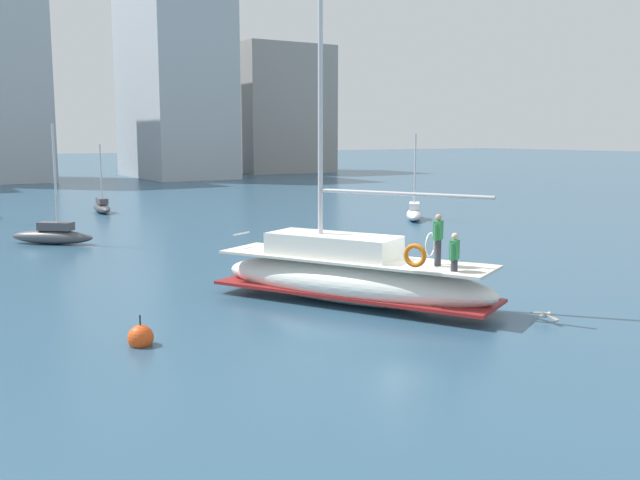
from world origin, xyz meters
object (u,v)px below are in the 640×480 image
main_sailboat (350,275)px  moored_sloop_far (53,234)px  seagull (545,315)px  moored_sloop_near (102,207)px  mooring_buoy (141,338)px  moored_catamaran (414,213)px

main_sailboat → moored_sloop_far: main_sailboat is taller
moored_sloop_far → seagull: bearing=-68.6°
moored_sloop_near → seagull: (3.15, -36.46, -0.22)m
main_sailboat → mooring_buoy: bearing=-171.2°
moored_catamaran → mooring_buoy: (-23.50, -17.91, -0.26)m
seagull → moored_catamaran: bearing=59.6°
seagull → mooring_buoy: bearing=160.2°
moored_sloop_near → moored_sloop_far: bearing=-113.9°
moored_catamaran → moored_sloop_near: bearing=137.3°
seagull → mooring_buoy: mooring_buoy is taller
moored_sloop_far → mooring_buoy: bearing=-94.9°
moored_sloop_far → mooring_buoy: size_ratio=6.34×
main_sailboat → moored_sloop_far: bearing=107.2°
moored_sloop_near → seagull: moored_sloop_near is taller
moored_sloop_near → seagull: size_ratio=4.54×
main_sailboat → moored_sloop_far: 18.99m
main_sailboat → moored_catamaran: main_sailboat is taller
moored_sloop_far → mooring_buoy: moored_sloop_far is taller
moored_sloop_near → seagull: bearing=-85.1°
moored_sloop_near → mooring_buoy: size_ratio=5.07×
main_sailboat → moored_sloop_near: 31.49m
main_sailboat → mooring_buoy: main_sailboat is taller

